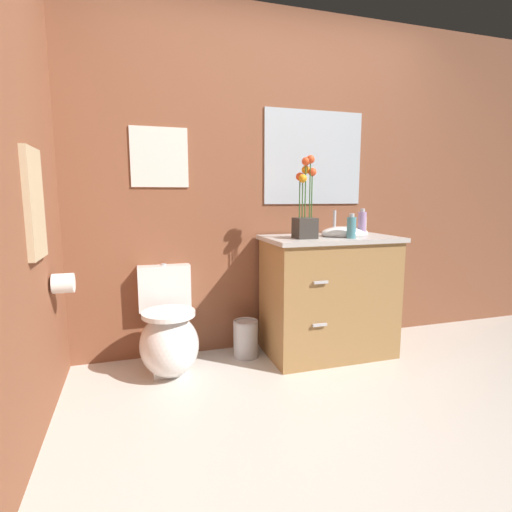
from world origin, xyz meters
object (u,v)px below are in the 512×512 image
Objects in this scene: vanity_cabinet at (329,294)px; trash_bin at (246,338)px; toilet at (169,336)px; lotion_bottle at (351,227)px; flower_vase at (305,212)px; wall_poster at (159,157)px; soap_bottle at (362,224)px; hand_wash_bottle at (363,225)px; wall_mirror at (314,158)px; toilet_paper_roll at (63,283)px; hanging_towel at (34,204)px.

trash_bin is (-0.60, 0.11, -0.31)m from vanity_cabinet.
vanity_cabinet is at bearing -10.15° from trash_bin.
lotion_bottle is (1.23, -0.18, 0.71)m from toilet.
toilet is 1.24× the size of flower_vase.
vanity_cabinet is 1.54m from wall_poster.
trash_bin is 0.68× the size of wall_poster.
soap_bottle is (0.44, -0.01, -0.09)m from flower_vase.
lotion_bottle reaches higher than hand_wash_bottle.
soap_bottle is (1.37, -0.10, 0.72)m from toilet.
wall_mirror reaches higher than flower_vase.
wall_mirror is at bearing 99.92° from lotion_bottle.
toilet is 1.17m from vanity_cabinet.
toilet_paper_roll is (-1.95, -0.10, -0.28)m from soap_bottle.
hand_wash_bottle is at bearing -7.41° from wall_poster.
lotion_bottle is at bearing 8.57° from hanging_towel.
soap_bottle is 0.16m from lotion_bottle.
vanity_cabinet reaches higher than hand_wash_bottle.
toilet is 1.64m from hand_wash_bottle.
trash_bin is 1.64m from hanging_towel.
vanity_cabinet is 9.57× the size of toilet_paper_roll.
wall_poster reaches higher than hanging_towel.
toilet is 0.75m from toilet_paper_roll.
hanging_towel reaches higher than toilet.
wall_mirror reaches higher than soap_bottle.
lotion_bottle is 0.36m from hand_wash_bottle.
soap_bottle is 0.25× the size of wall_mirror.
hand_wash_bottle is at bearing -30.38° from wall_mirror.
hanging_towel is at bearing -165.70° from hand_wash_bottle.
toilet is 1.33× the size of hanging_towel.
soap_bottle is at bearing -18.10° from vanity_cabinet.
toilet is at bearing 171.57° from lotion_bottle.
soap_bottle is at bearing -0.90° from flower_vase.
wall_mirror is at bearing 15.02° from toilet_paper_roll.
flower_vase is 1.55m from toilet_paper_roll.
wall_poster reaches higher than hand_wash_bottle.
trash_bin is (-0.68, 0.26, -0.81)m from lotion_bottle.
hanging_towel is (-2.11, -0.54, 0.18)m from hand_wash_bottle.
wall_mirror reaches higher than trash_bin.
flower_vase is at bearing -122.17° from wall_mirror.
trash_bin is at bearing -162.75° from wall_mirror.
vanity_cabinet is 6.23× the size of lotion_bottle.
wall_mirror is (1.15, 0.00, 0.03)m from wall_poster.
soap_bottle is at bearing 10.41° from hanging_towel.
hand_wash_bottle is 0.38× the size of wall_poster.
wall_mirror is 1.54× the size of hanging_towel.
wall_mirror is at bearing 120.69° from soap_bottle.
toilet_paper_roll is (-1.51, -0.11, -0.38)m from flower_vase.
flower_vase is at bearing 4.07° from toilet_paper_roll.
wall_mirror is at bearing 57.83° from flower_vase.
flower_vase reaches higher than trash_bin.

